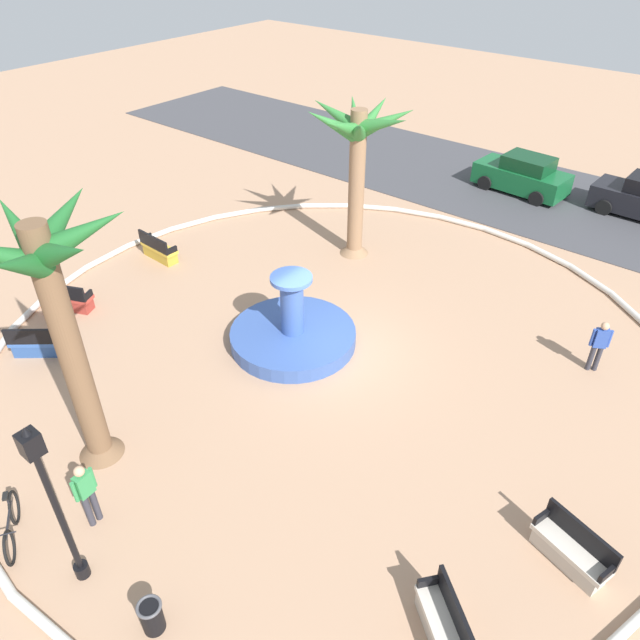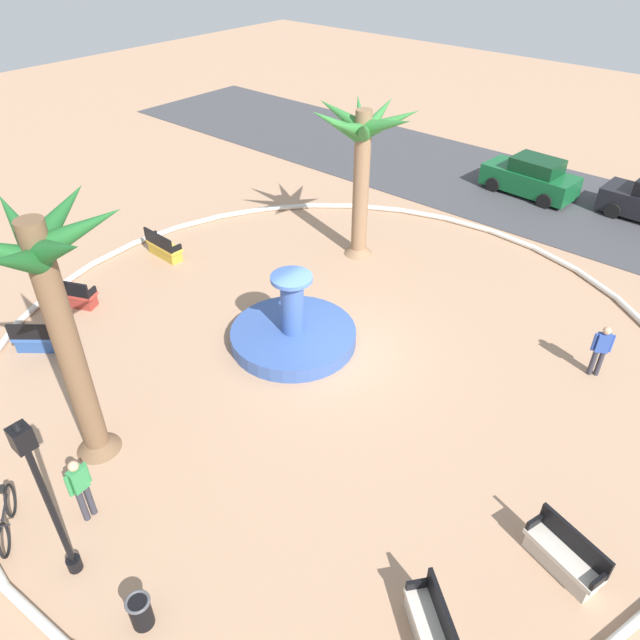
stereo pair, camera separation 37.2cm
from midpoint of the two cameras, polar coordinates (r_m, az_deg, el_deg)
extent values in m
plane|color=tan|center=(17.43, 1.72, -2.89)|extent=(80.00, 80.00, 0.00)
torus|color=silver|center=(17.36, 1.73, -2.63)|extent=(19.67, 19.67, 0.20)
cube|color=#424247|center=(28.46, 20.52, 10.99)|extent=(48.00, 8.00, 0.03)
cylinder|color=#38569E|center=(17.59, -1.96, -1.56)|extent=(3.70, 3.70, 0.45)
cylinder|color=teal|center=(17.61, -1.96, -1.66)|extent=(3.25, 3.25, 0.34)
cylinder|color=#38569E|center=(16.95, -2.03, 1.37)|extent=(0.67, 0.67, 1.72)
cylinder|color=#3D5FAD|center=(16.45, -2.10, 4.02)|extent=(1.18, 1.18, 0.12)
cylinder|color=#8E6B4C|center=(21.13, 4.45, 12.61)|extent=(0.56, 0.56, 5.24)
cone|color=#8E6B4C|center=(22.16, 4.17, 6.96)|extent=(1.06, 1.06, 0.50)
cone|color=#337F38|center=(19.83, 6.92, 18.07)|extent=(1.99, 0.60, 1.12)
cone|color=#337F38|center=(20.40, 7.35, 18.34)|extent=(1.90, 1.64, 1.24)
cone|color=#337F38|center=(21.07, 6.08, 18.82)|extent=(0.68, 1.98, 1.34)
cone|color=#337F38|center=(21.16, 4.41, 18.78)|extent=(1.75, 1.75, 1.46)
cone|color=#337F38|center=(20.82, 2.61, 19.05)|extent=(2.00, 0.66, 1.17)
cone|color=#337F38|center=(20.23, 2.30, 18.20)|extent=(1.72, 1.81, 1.38)
cone|color=#337F38|center=(19.67, 3.21, 17.92)|extent=(0.61, 1.98, 1.24)
cone|color=#337F38|center=(19.55, 4.76, 17.61)|extent=(1.62, 1.90, 1.31)
cylinder|color=brown|center=(13.58, -22.19, -2.68)|extent=(0.55, 0.55, 6.03)
cone|color=brown|center=(15.34, -19.88, -10.83)|extent=(1.05, 1.05, 0.50)
cone|color=#1E6028|center=(11.57, -23.02, 6.20)|extent=(1.84, 0.61, 1.19)
cone|color=#1E6028|center=(12.11, -21.24, 8.09)|extent=(1.46, 1.84, 1.14)
cone|color=#1E6028|center=(12.76, -22.86, 9.33)|extent=(1.27, 1.90, 1.06)
cone|color=#1E6028|center=(12.94, -26.13, 8.05)|extent=(1.85, 0.77, 1.32)
cone|color=#1E6028|center=(11.68, -26.29, 5.05)|extent=(1.55, 1.75, 1.35)
cube|color=#B73D33|center=(20.61, -22.18, 2.43)|extent=(1.66, 1.12, 0.12)
cube|color=black|center=(20.33, -22.69, 2.82)|extent=(1.49, 0.74, 0.50)
cube|color=#9C342B|center=(20.74, -22.03, 1.85)|extent=(1.53, 1.03, 0.39)
cube|color=black|center=(20.99, -23.92, 3.03)|extent=(0.26, 0.44, 0.24)
cube|color=black|center=(20.12, -20.55, 2.47)|extent=(0.26, 0.44, 0.24)
cube|color=beige|center=(13.31, 23.08, -19.98)|extent=(1.68, 0.95, 0.12)
cube|color=black|center=(13.20, 23.98, -18.72)|extent=(1.55, 0.55, 0.50)
cube|color=#B6ADA0|center=(13.51, 22.82, -20.61)|extent=(1.54, 0.87, 0.39)
cube|color=black|center=(13.05, 25.93, -21.60)|extent=(0.21, 0.45, 0.24)
cube|color=black|center=(13.39, 20.66, -17.67)|extent=(0.21, 0.45, 0.24)
cube|color=beige|center=(11.85, 11.57, -27.00)|extent=(1.56, 1.39, 0.12)
cube|color=black|center=(11.65, 12.83, -26.05)|extent=(1.30, 1.06, 0.50)
cube|color=#B6ADA0|center=(12.08, 11.41, -27.57)|extent=(1.44, 1.28, 0.39)
cube|color=black|center=(12.05, 10.32, -23.66)|extent=(0.34, 0.40, 0.24)
cube|color=gold|center=(22.48, -14.23, 6.92)|extent=(1.62, 0.56, 0.12)
cube|color=black|center=(22.25, -14.78, 7.40)|extent=(1.60, 0.14, 0.50)
cube|color=gold|center=(22.60, -14.14, 6.36)|extent=(1.49, 0.51, 0.39)
cube|color=black|center=(22.99, -15.37, 7.80)|extent=(0.10, 0.45, 0.24)
cube|color=black|center=(21.85, -13.14, 6.64)|extent=(0.10, 0.45, 0.24)
cube|color=#335BA8|center=(18.92, -24.60, -1.42)|extent=(1.55, 1.41, 0.12)
cube|color=black|center=(18.60, -25.05, -1.07)|extent=(1.28, 1.09, 0.50)
cube|color=#2B4E8F|center=(19.06, -24.41, -2.03)|extent=(1.42, 1.30, 0.39)
cube|color=black|center=(19.17, -26.73, -1.05)|extent=(0.35, 0.40, 0.24)
cube|color=black|center=(18.54, -22.60, -1.11)|extent=(0.35, 0.40, 0.24)
cylinder|color=black|center=(12.23, -23.35, -16.64)|extent=(0.12, 0.12, 3.48)
cylinder|color=black|center=(13.45, -21.67, -20.87)|extent=(0.28, 0.28, 0.30)
cube|color=black|center=(10.85, -25.77, -10.15)|extent=(0.32, 0.32, 0.44)
sphere|color=#F2EDCC|center=(10.85, -25.77, -10.15)|extent=(0.22, 0.22, 0.22)
cone|color=black|center=(10.66, -26.16, -9.08)|extent=(0.20, 0.20, 0.18)
cylinder|color=black|center=(12.29, -15.86, -25.34)|extent=(0.40, 0.40, 0.70)
torus|color=#4C4C51|center=(11.99, -16.16, -24.51)|extent=(0.46, 0.46, 0.06)
torus|color=black|center=(14.06, -27.32, -18.24)|extent=(0.64, 0.44, 0.72)
torus|color=black|center=(14.69, -26.87, -15.16)|extent=(0.64, 0.44, 0.72)
cylinder|color=black|center=(14.20, -27.35, -16.07)|extent=(0.82, 0.56, 0.05)
cylinder|color=black|center=(14.32, -27.35, -14.62)|extent=(0.04, 0.04, 0.30)
cube|color=black|center=(14.20, -27.54, -14.17)|extent=(0.22, 0.19, 0.06)
cylinder|color=#33333D|center=(13.88, -21.04, -16.21)|extent=(0.14, 0.14, 0.90)
cylinder|color=#33333D|center=(13.94, -20.45, -15.78)|extent=(0.14, 0.14, 0.90)
cube|color=#338C4C|center=(13.37, -21.41, -14.03)|extent=(0.24, 0.36, 0.56)
sphere|color=tan|center=(13.09, -21.79, -12.87)|extent=(0.22, 0.22, 0.22)
cylinder|color=#338C4C|center=(13.31, -22.16, -14.56)|extent=(0.09, 0.09, 0.53)
cylinder|color=#338C4C|center=(13.44, -20.66, -13.49)|extent=(0.09, 0.09, 0.53)
cylinder|color=#33333D|center=(18.11, 25.72, -3.73)|extent=(0.14, 0.14, 0.82)
cylinder|color=#33333D|center=(18.05, 25.18, -3.68)|extent=(0.14, 0.14, 0.82)
cube|color=#2D4CA5|center=(17.69, 26.01, -1.97)|extent=(0.39, 0.35, 0.56)
sphere|color=tan|center=(17.48, 26.34, -0.93)|extent=(0.22, 0.22, 0.22)
cylinder|color=#2D4CA5|center=(17.76, 26.68, -2.04)|extent=(0.09, 0.09, 0.53)
cylinder|color=#2D4CA5|center=(17.63, 25.33, -1.91)|extent=(0.09, 0.09, 0.53)
cube|color=#145B2D|center=(28.39, 19.77, 12.47)|extent=(4.11, 1.99, 0.90)
cube|color=#0C371B|center=(28.05, 20.43, 13.69)|extent=(2.10, 1.59, 0.60)
cube|color=#333D47|center=(28.43, 18.78, 14.14)|extent=(0.39, 1.38, 0.51)
cylinder|color=black|center=(28.29, 16.60, 12.31)|extent=(0.65, 0.27, 0.64)
cylinder|color=black|center=(29.71, 18.32, 13.10)|extent=(0.65, 0.27, 0.64)
cylinder|color=black|center=(27.32, 21.06, 10.57)|extent=(0.65, 0.27, 0.64)
cylinder|color=black|center=(28.79, 22.62, 11.45)|extent=(0.65, 0.27, 0.64)
cylinder|color=black|center=(27.53, 26.57, 9.33)|extent=(0.65, 0.24, 0.64)
cylinder|color=black|center=(29.07, 27.70, 10.30)|extent=(0.65, 0.24, 0.64)
camera|label=1|loc=(0.19, -89.37, 0.45)|focal=33.43mm
camera|label=2|loc=(0.19, 90.63, -0.45)|focal=33.43mm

